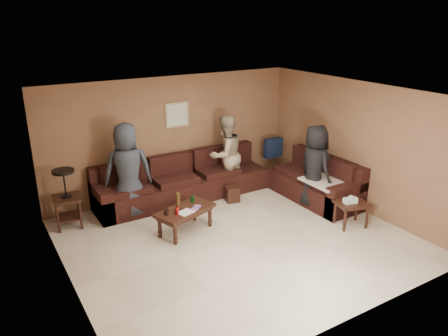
% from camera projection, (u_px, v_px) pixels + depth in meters
% --- Properties ---
extents(room, '(5.60, 5.50, 2.50)m').
position_uv_depth(room, '(238.00, 147.00, 6.98)').
color(room, beige).
rests_on(room, ground).
extents(sectional_sofa, '(4.65, 2.90, 0.97)m').
position_uv_depth(sectional_sofa, '(231.00, 185.00, 9.05)').
color(sectional_sofa, black).
rests_on(sectional_sofa, ground).
extents(coffee_table, '(1.18, 0.84, 0.72)m').
position_uv_depth(coffee_table, '(185.00, 212.00, 7.68)').
color(coffee_table, '#321810').
rests_on(coffee_table, ground).
extents(end_table_left, '(0.54, 0.54, 1.10)m').
position_uv_depth(end_table_left, '(66.00, 197.00, 7.80)').
color(end_table_left, '#321810').
rests_on(end_table_left, ground).
extents(side_table_right, '(0.66, 0.59, 0.61)m').
position_uv_depth(side_table_right, '(351.00, 206.00, 7.88)').
color(side_table_right, '#321810').
rests_on(side_table_right, ground).
extents(waste_bin, '(0.32, 0.32, 0.32)m').
position_uv_depth(waste_bin, '(232.00, 194.00, 9.01)').
color(waste_bin, '#321810').
rests_on(waste_bin, ground).
extents(wall_art, '(0.52, 0.04, 0.52)m').
position_uv_depth(wall_art, '(177.00, 115.00, 9.01)').
color(wall_art, tan).
rests_on(wall_art, ground).
extents(person_left, '(1.00, 0.78, 1.82)m').
position_uv_depth(person_left, '(128.00, 171.00, 8.13)').
color(person_left, '#2A303A').
rests_on(person_left, ground).
extents(person_middle, '(0.92, 0.77, 1.70)m').
position_uv_depth(person_middle, '(226.00, 155.00, 9.24)').
color(person_middle, gray).
rests_on(person_middle, ground).
extents(person_right, '(0.58, 0.85, 1.67)m').
position_uv_depth(person_right, '(315.00, 166.00, 8.58)').
color(person_right, black).
rests_on(person_right, ground).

